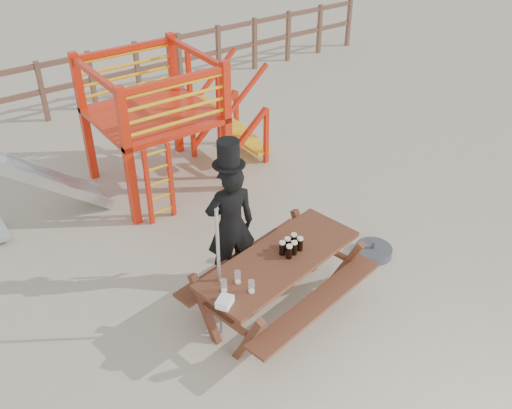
% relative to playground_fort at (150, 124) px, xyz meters
% --- Properties ---
extents(ground, '(60.00, 60.00, 0.00)m').
position_rel_playground_fort_xyz_m(ground, '(-0.12, -3.58, -1.07)').
color(ground, tan).
rests_on(ground, ground).
extents(back_fence, '(15.09, 0.09, 1.20)m').
position_rel_playground_fort_xyz_m(back_fence, '(-0.12, 3.42, -0.34)').
color(back_fence, brown).
rests_on(back_fence, ground).
extents(playground_fort, '(4.71, 1.84, 2.10)m').
position_rel_playground_fort_xyz_m(playground_fort, '(0.00, 0.00, 0.00)').
color(playground_fort, red).
rests_on(playground_fort, ground).
extents(picnic_table, '(2.26, 1.76, 0.79)m').
position_rel_playground_fort_xyz_m(picnic_table, '(-0.14, -3.42, -0.58)').
color(picnic_table, brown).
rests_on(picnic_table, ground).
extents(man_with_hat, '(0.70, 0.55, 1.98)m').
position_rel_playground_fort_xyz_m(man_with_hat, '(-0.29, -2.64, -0.19)').
color(man_with_hat, black).
rests_on(man_with_hat, ground).
extents(metal_pole, '(0.04, 0.04, 1.70)m').
position_rel_playground_fort_xyz_m(metal_pole, '(-0.90, -3.35, -0.22)').
color(metal_pole, '#B2B2B7').
rests_on(metal_pole, ground).
extents(parasol_base, '(0.50, 0.50, 0.21)m').
position_rel_playground_fort_xyz_m(parasol_base, '(1.54, -3.33, -1.01)').
color(parasol_base, '#3D3D43').
rests_on(parasol_base, ground).
extents(paper_bag, '(0.23, 0.22, 0.08)m').
position_rel_playground_fort_xyz_m(paper_bag, '(-1.06, -3.70, -0.25)').
color(paper_bag, white).
rests_on(paper_bag, picnic_table).
extents(stout_pints, '(0.28, 0.21, 0.17)m').
position_rel_playground_fort_xyz_m(stout_pints, '(0.03, -3.41, -0.20)').
color(stout_pints, black).
rests_on(stout_pints, picnic_table).
extents(empty_glasses, '(0.29, 0.27, 0.15)m').
position_rel_playground_fort_xyz_m(empty_glasses, '(-0.81, -3.57, -0.22)').
color(empty_glasses, silver).
rests_on(empty_glasses, picnic_table).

